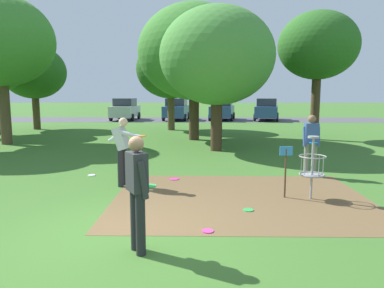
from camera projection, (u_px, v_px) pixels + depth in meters
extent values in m
plane|color=#3D6B28|center=(120.00, 237.00, 5.89)|extent=(160.00, 160.00, 0.00)
cube|color=brown|center=(241.00, 198.00, 8.04)|extent=(5.58, 4.33, 0.01)
cylinder|color=#9E9EA3|center=(312.00, 169.00, 7.91)|extent=(0.05, 0.05, 1.35)
cylinder|color=#9E9EA3|center=(314.00, 137.00, 7.82)|extent=(0.24, 0.24, 0.04)
torus|color=#9E9EA3|center=(313.00, 156.00, 7.88)|extent=(0.58, 0.58, 0.02)
torus|color=#9E9EA3|center=(312.00, 174.00, 7.93)|extent=(0.55, 0.55, 0.03)
cylinder|color=#9E9EA3|center=(312.00, 175.00, 7.93)|extent=(0.48, 0.48, 0.02)
cylinder|color=gray|center=(323.00, 165.00, 7.90)|extent=(0.01, 0.01, 0.40)
cylinder|color=gray|center=(319.00, 164.00, 8.04)|extent=(0.01, 0.01, 0.40)
cylinder|color=gray|center=(312.00, 163.00, 8.13)|extent=(0.01, 0.01, 0.40)
cylinder|color=gray|center=(306.00, 163.00, 8.13)|extent=(0.01, 0.01, 0.40)
cylinder|color=gray|center=(301.00, 164.00, 8.05)|extent=(0.01, 0.01, 0.40)
cylinder|color=gray|center=(301.00, 165.00, 7.91)|extent=(0.01, 0.01, 0.40)
cylinder|color=gray|center=(305.00, 167.00, 7.77)|extent=(0.01, 0.01, 0.40)
cylinder|color=gray|center=(312.00, 167.00, 7.68)|extent=(0.01, 0.01, 0.40)
cylinder|color=gray|center=(319.00, 168.00, 7.68)|extent=(0.01, 0.01, 0.40)
cylinder|color=gray|center=(323.00, 167.00, 7.76)|extent=(0.01, 0.01, 0.40)
cylinder|color=#4C3823|center=(285.00, 173.00, 8.04)|extent=(0.04, 0.04, 1.10)
cube|color=#3384C6|center=(286.00, 151.00, 7.97)|extent=(0.28, 0.03, 0.20)
cylinder|color=#232328|center=(135.00, 219.00, 5.37)|extent=(0.14, 0.14, 0.92)
cylinder|color=#232328|center=(141.00, 224.00, 5.18)|extent=(0.14, 0.14, 0.92)
cube|color=#2D2D33|center=(137.00, 172.00, 5.17)|extent=(0.37, 0.42, 0.56)
sphere|color=#9E7051|center=(136.00, 144.00, 5.12)|extent=(0.22, 0.22, 0.22)
cylinder|color=#2D2D33|center=(134.00, 175.00, 5.36)|extent=(0.19, 0.16, 0.55)
cylinder|color=#2D2D33|center=(143.00, 180.00, 5.03)|extent=(0.19, 0.16, 0.55)
cylinder|color=green|center=(149.00, 186.00, 5.29)|extent=(0.22, 0.22, 0.02)
cylinder|color=slate|center=(314.00, 160.00, 10.14)|extent=(0.14, 0.14, 0.92)
cylinder|color=slate|center=(306.00, 160.00, 10.14)|extent=(0.14, 0.14, 0.92)
cube|color=#385693|center=(311.00, 133.00, 10.03)|extent=(0.36, 0.23, 0.56)
sphere|color=brown|center=(312.00, 119.00, 9.98)|extent=(0.22, 0.22, 0.22)
cylinder|color=#385693|center=(318.00, 137.00, 10.03)|extent=(0.09, 0.17, 0.55)
cylinder|color=#385693|center=(305.00, 137.00, 10.03)|extent=(0.09, 0.17, 0.55)
cylinder|color=#1E93DB|center=(313.00, 143.00, 9.89)|extent=(0.22, 0.22, 0.02)
cylinder|color=#232328|center=(124.00, 167.00, 9.20)|extent=(0.14, 0.14, 0.92)
cylinder|color=#232328|center=(120.00, 168.00, 8.99)|extent=(0.14, 0.14, 0.92)
cube|color=silver|center=(121.00, 138.00, 8.99)|extent=(0.44, 0.43, 0.60)
sphere|color=beige|center=(123.00, 122.00, 8.92)|extent=(0.22, 0.22, 0.22)
cylinder|color=silver|center=(130.00, 134.00, 8.76)|extent=(0.59, 0.20, 0.21)
cylinder|color=orange|center=(141.00, 136.00, 8.71)|extent=(0.22, 0.22, 0.02)
cylinder|color=silver|center=(117.00, 135.00, 9.18)|extent=(0.49, 0.18, 0.37)
cylinder|color=gold|center=(124.00, 175.00, 10.22)|extent=(0.20, 0.20, 0.02)
cylinder|color=white|center=(92.00, 175.00, 10.26)|extent=(0.21, 0.21, 0.02)
cylinder|color=#E53D99|center=(174.00, 179.00, 9.79)|extent=(0.25, 0.25, 0.02)
cylinder|color=green|center=(248.00, 210.00, 7.22)|extent=(0.21, 0.21, 0.02)
cylinder|color=#E53D99|center=(208.00, 231.00, 6.12)|extent=(0.20, 0.20, 0.02)
cylinder|color=brown|center=(5.00, 113.00, 16.37)|extent=(0.47, 0.47, 2.82)
ellipsoid|color=#428433|center=(0.00, 41.00, 15.93)|extent=(4.67, 4.67, 3.97)
cylinder|color=#422D1E|center=(194.00, 117.00, 17.97)|extent=(0.50, 0.50, 2.23)
ellipsoid|color=#428433|center=(194.00, 52.00, 17.53)|extent=(5.40, 5.40, 4.59)
cylinder|color=#4C3823|center=(36.00, 113.00, 23.09)|extent=(0.44, 0.44, 2.14)
ellipsoid|color=#285B1E|center=(34.00, 72.00, 22.73)|extent=(3.92, 3.92, 3.33)
cylinder|color=#4C3823|center=(315.00, 108.00, 18.01)|extent=(0.43, 0.43, 3.14)
ellipsoid|color=#2D6623|center=(318.00, 45.00, 17.59)|extent=(3.85, 3.85, 3.27)
cylinder|color=#422D1E|center=(216.00, 125.00, 14.58)|extent=(0.46, 0.46, 2.05)
ellipsoid|color=#4C8E3D|center=(217.00, 56.00, 14.20)|extent=(4.50, 4.50, 3.83)
cylinder|color=brown|center=(171.00, 113.00, 22.70)|extent=(0.45, 0.45, 2.17)
ellipsoid|color=#285B1E|center=(171.00, 69.00, 22.33)|extent=(4.23, 4.23, 3.60)
cube|color=#4C4C51|center=(184.00, 120.00, 31.54)|extent=(36.00, 6.00, 0.01)
cube|color=#B2B7BC|center=(125.00, 111.00, 31.12)|extent=(1.96, 4.27, 0.90)
cube|color=#2D333D|center=(125.00, 102.00, 31.01)|extent=(1.67, 2.24, 0.64)
cylinder|color=black|center=(119.00, 115.00, 32.52)|extent=(0.20, 0.61, 0.60)
cylinder|color=black|center=(139.00, 116.00, 32.42)|extent=(0.20, 0.61, 0.60)
cylinder|color=black|center=(111.00, 117.00, 29.94)|extent=(0.20, 0.61, 0.60)
cylinder|color=black|center=(132.00, 117.00, 29.84)|extent=(0.20, 0.61, 0.60)
cube|color=#2D4784|center=(177.00, 111.00, 31.08)|extent=(2.17, 4.34, 0.90)
cube|color=#2D333D|center=(177.00, 102.00, 30.97)|extent=(1.77, 2.32, 0.64)
cylinder|color=black|center=(169.00, 115.00, 32.52)|extent=(0.23, 0.61, 0.60)
cylinder|color=black|center=(189.00, 116.00, 32.33)|extent=(0.23, 0.61, 0.60)
cylinder|color=black|center=(163.00, 117.00, 29.95)|extent=(0.23, 0.61, 0.60)
cylinder|color=black|center=(185.00, 118.00, 29.76)|extent=(0.23, 0.61, 0.60)
cube|color=#2D4784|center=(222.00, 111.00, 31.06)|extent=(2.43, 4.43, 0.90)
cube|color=#2D333D|center=(222.00, 102.00, 30.95)|extent=(1.91, 2.40, 0.64)
cylinder|color=black|center=(213.00, 115.00, 32.54)|extent=(0.27, 0.62, 0.60)
cylinder|color=black|center=(234.00, 116.00, 32.23)|extent=(0.27, 0.62, 0.60)
cylinder|color=black|center=(210.00, 117.00, 30.00)|extent=(0.27, 0.62, 0.60)
cylinder|color=black|center=(232.00, 118.00, 29.69)|extent=(0.27, 0.62, 0.60)
cube|color=#2D4784|center=(267.00, 111.00, 30.72)|extent=(2.65, 4.49, 0.90)
cube|color=#2D333D|center=(267.00, 102.00, 30.61)|extent=(2.01, 2.47, 0.64)
cylinder|color=black|center=(257.00, 116.00, 32.24)|extent=(0.30, 0.62, 0.60)
cylinder|color=black|center=(277.00, 116.00, 31.83)|extent=(0.30, 0.62, 0.60)
cylinder|color=black|center=(255.00, 118.00, 29.73)|extent=(0.30, 0.62, 0.60)
cylinder|color=black|center=(277.00, 118.00, 29.32)|extent=(0.30, 0.62, 0.60)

